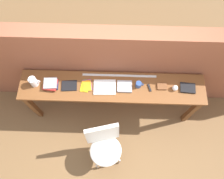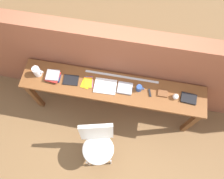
# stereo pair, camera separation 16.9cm
# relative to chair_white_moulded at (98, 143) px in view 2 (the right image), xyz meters

# --- Properties ---
(ground_plane) EXTENTS (40.00, 40.00, 0.00)m
(ground_plane) POSITION_rel_chair_white_moulded_xyz_m (0.08, 0.41, -0.53)
(ground_plane) COLOR brown
(brick_wall_back) EXTENTS (6.00, 0.20, 1.59)m
(brick_wall_back) POSITION_rel_chair_white_moulded_xyz_m (0.08, 1.05, 0.27)
(brick_wall_back) COLOR #935138
(brick_wall_back) RESTS_ON ground
(sideboard) EXTENTS (2.50, 0.44, 0.88)m
(sideboard) POSITION_rel_chair_white_moulded_xyz_m (0.08, 0.71, 0.21)
(sideboard) COLOR brown
(sideboard) RESTS_ON ground
(chair_white_moulded) EXTENTS (0.53, 0.54, 0.89)m
(chair_white_moulded) POSITION_rel_chair_white_moulded_xyz_m (0.00, 0.00, 0.00)
(chair_white_moulded) COLOR silver
(chair_white_moulded) RESTS_ON ground
(pitcher_white) EXTENTS (0.14, 0.10, 0.18)m
(pitcher_white) POSITION_rel_chair_white_moulded_xyz_m (-0.95, 0.72, 0.43)
(pitcher_white) COLOR white
(pitcher_white) RESTS_ON sideboard
(book_stack_leftmost) EXTENTS (0.20, 0.19, 0.07)m
(book_stack_leftmost) POSITION_rel_chair_white_moulded_xyz_m (-0.74, 0.70, 0.39)
(book_stack_leftmost) COLOR navy
(book_stack_leftmost) RESTS_ON sideboard
(magazine_cycling) EXTENTS (0.21, 0.17, 0.02)m
(magazine_cycling) POSITION_rel_chair_white_moulded_xyz_m (-0.49, 0.70, 0.36)
(magazine_cycling) COLOR black
(magazine_cycling) RESTS_ON sideboard
(pamphlet_pile_colourful) EXTENTS (0.17, 0.19, 0.01)m
(pamphlet_pile_colourful) POSITION_rel_chair_white_moulded_xyz_m (-0.26, 0.71, 0.36)
(pamphlet_pile_colourful) COLOR #3399D8
(pamphlet_pile_colourful) RESTS_ON sideboard
(book_open_centre) EXTENTS (0.30, 0.23, 0.02)m
(book_open_centre) POSITION_rel_chair_white_moulded_xyz_m (-0.02, 0.70, 0.36)
(book_open_centre) COLOR white
(book_open_centre) RESTS_ON sideboard
(book_grey_hardcover) EXTENTS (0.20, 0.17, 0.03)m
(book_grey_hardcover) POSITION_rel_chair_white_moulded_xyz_m (0.25, 0.71, 0.37)
(book_grey_hardcover) COLOR #9E9EA3
(book_grey_hardcover) RESTS_ON sideboard
(mug) EXTENTS (0.11, 0.08, 0.09)m
(mug) POSITION_rel_chair_white_moulded_xyz_m (0.43, 0.73, 0.40)
(mug) COLOR #2D4C8C
(mug) RESTS_ON sideboard
(multitool_folded) EXTENTS (0.06, 0.11, 0.02)m
(multitool_folded) POSITION_rel_chair_white_moulded_xyz_m (0.58, 0.71, 0.36)
(multitool_folded) COLOR black
(multitool_folded) RESTS_ON sideboard
(leather_journal_brown) EXTENTS (0.13, 0.10, 0.02)m
(leather_journal_brown) POSITION_rel_chair_white_moulded_xyz_m (0.75, 0.73, 0.37)
(leather_journal_brown) COLOR brown
(leather_journal_brown) RESTS_ON sideboard
(sports_ball_small) EXTENTS (0.08, 0.08, 0.08)m
(sports_ball_small) POSITION_rel_chair_white_moulded_xyz_m (0.91, 0.70, 0.39)
(sports_ball_small) COLOR silver
(sports_ball_small) RESTS_ON sideboard
(book_repair_rightmost) EXTENTS (0.21, 0.16, 0.03)m
(book_repair_rightmost) POSITION_rel_chair_white_moulded_xyz_m (1.09, 0.72, 0.37)
(book_repair_rightmost) COLOR black
(book_repair_rightmost) RESTS_ON sideboard
(ruler_metal_back_edge) EXTENTS (1.01, 0.03, 0.00)m
(ruler_metal_back_edge) POSITION_rel_chair_white_moulded_xyz_m (0.17, 0.88, 0.35)
(ruler_metal_back_edge) COLOR silver
(ruler_metal_back_edge) RESTS_ON sideboard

